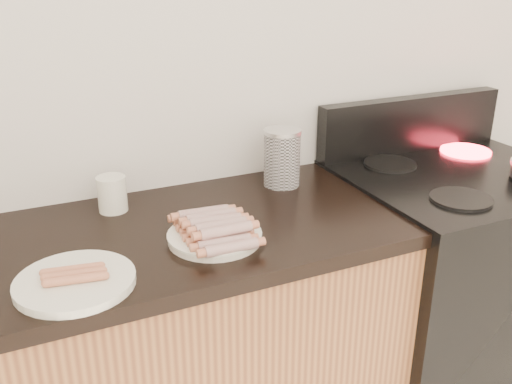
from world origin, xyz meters
name	(u,v)px	position (x,y,z in m)	size (l,w,h in m)	color
wall_back	(204,56)	(0.00, 2.00, 1.30)	(4.00, 0.04, 2.60)	silver
stove	(446,292)	(0.78, 1.68, 0.46)	(0.76, 0.65, 0.91)	black
stove_panel	(411,124)	(0.78, 1.96, 1.01)	(0.76, 0.06, 0.20)	black
burner_near_left	(461,199)	(0.61, 1.51, 0.92)	(0.18, 0.18, 0.01)	black
burner_far_left	(390,164)	(0.61, 1.84, 0.92)	(0.18, 0.18, 0.01)	black
burner_far_right	(466,151)	(0.95, 1.84, 0.92)	(0.18, 0.18, 0.01)	#FF1E2D
main_plate	(215,238)	(-0.13, 1.59, 0.91)	(0.24, 0.24, 0.02)	white
side_plate	(75,282)	(-0.49, 1.51, 0.91)	(0.27, 0.27, 0.02)	white
hotdog_pile	(214,227)	(-0.13, 1.59, 0.94)	(0.13, 0.25, 0.05)	maroon
plain_sausages	(74,274)	(-0.49, 1.51, 0.93)	(0.13, 0.09, 0.02)	#CE7C3B
canister	(282,158)	(0.20, 1.86, 0.99)	(0.12, 0.12, 0.18)	silver
mug	(112,194)	(-0.33, 1.88, 0.95)	(0.08, 0.08, 0.10)	white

